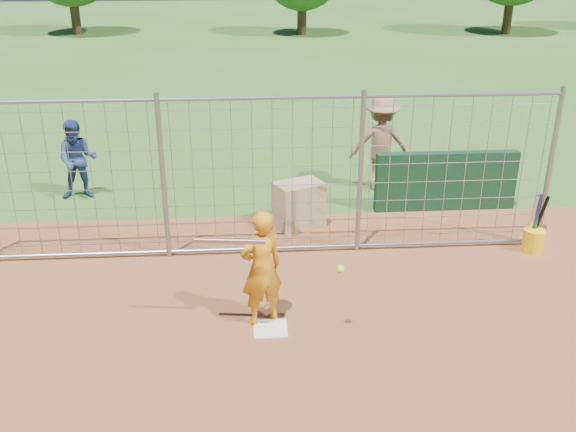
{
  "coord_description": "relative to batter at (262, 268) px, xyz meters",
  "views": [
    {
      "loc": [
        -0.28,
        -7.19,
        4.59
      ],
      "look_at": [
        0.3,
        0.8,
        1.15
      ],
      "focal_mm": 40.0,
      "sensor_mm": 36.0,
      "label": 1
    }
  ],
  "objects": [
    {
      "name": "backstop_fence",
      "position": [
        0.09,
        2.0,
        0.47
      ],
      "size": [
        9.08,
        0.08,
        2.6
      ],
      "color": "gray",
      "rests_on": "ground"
    },
    {
      "name": "bystander_a",
      "position": [
        -3.34,
        4.69,
        -0.02
      ],
      "size": [
        0.8,
        0.65,
        1.54
      ],
      "primitive_type": "imported",
      "rotation": [
        0.0,
        0.0,
        0.09
      ],
      "color": "navy",
      "rests_on": "ground"
    },
    {
      "name": "ground",
      "position": [
        0.09,
        0.0,
        -0.79
      ],
      "size": [
        100.0,
        100.0,
        0.0
      ],
      "primitive_type": "plane",
      "color": "#2D591E",
      "rests_on": "ground"
    },
    {
      "name": "bystander_c",
      "position": [
        2.52,
        4.8,
        0.15
      ],
      "size": [
        1.28,
        0.83,
        1.87
      ],
      "primitive_type": "imported",
      "rotation": [
        0.0,
        0.0,
        3.02
      ],
      "color": "#92634F",
      "rests_on": "ground"
    },
    {
      "name": "bucket_with_bats",
      "position": [
        4.4,
        1.76,
        -0.54
      ],
      "size": [
        0.34,
        0.36,
        0.98
      ],
      "color": "yellow",
      "rests_on": "ground"
    },
    {
      "name": "equipment_bin",
      "position": [
        0.74,
        3.02,
        -0.39
      ],
      "size": [
        0.95,
        0.83,
        0.8
      ],
      "primitive_type": "cube",
      "rotation": [
        0.0,
        0.0,
        0.41
      ],
      "color": "tan",
      "rests_on": "ground"
    },
    {
      "name": "dugout_wall",
      "position": [
        3.49,
        3.6,
        -0.24
      ],
      "size": [
        2.6,
        0.2,
        1.1
      ],
      "primitive_type": "cube",
      "color": "#11381E",
      "rests_on": "ground"
    },
    {
      "name": "batter",
      "position": [
        0.0,
        0.0,
        0.0
      ],
      "size": [
        0.68,
        0.58,
        1.57
      ],
      "primitive_type": "imported",
      "rotation": [
        0.0,
        0.0,
        3.56
      ],
      "color": "orange",
      "rests_on": "ground"
    },
    {
      "name": "home_plate",
      "position": [
        0.09,
        -0.2,
        -0.78
      ],
      "size": [
        0.43,
        0.43,
        0.02
      ],
      "primitive_type": "cube",
      "color": "silver",
      "rests_on": "ground"
    },
    {
      "name": "equipment_in_play",
      "position": [
        -0.06,
        -0.24,
        0.4
      ],
      "size": [
        1.81,
        0.29,
        0.44
      ],
      "color": "silver",
      "rests_on": "ground"
    }
  ]
}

